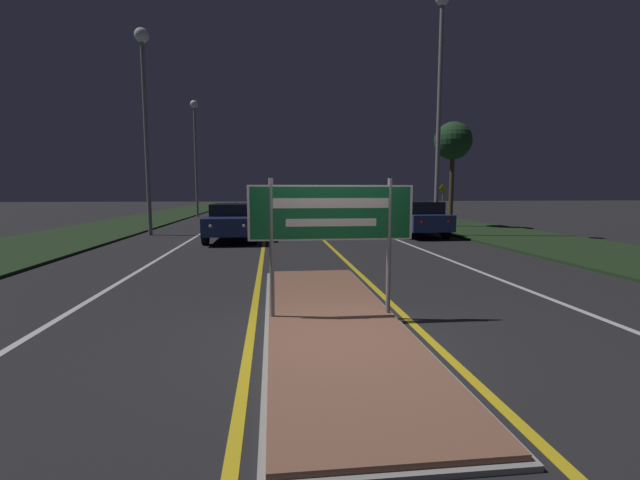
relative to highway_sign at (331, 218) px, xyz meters
name	(u,v)px	position (x,y,z in m)	size (l,w,h in m)	color
ground_plane	(339,337)	(0.00, -0.75, -1.57)	(160.00, 160.00, 0.00)	#232326
median_island	(331,318)	(0.00, 0.00, -1.53)	(2.01, 7.40, 0.10)	#999993
verge_left	(121,225)	(-9.50, 19.25, -1.53)	(5.00, 100.00, 0.08)	#1E3319
verge_right	(439,223)	(9.50, 19.25, -1.53)	(5.00, 100.00, 0.08)	#1E3319
centre_line_yellow_left	(267,219)	(-1.20, 24.25, -1.57)	(0.12, 70.00, 0.01)	gold
centre_line_yellow_right	(301,219)	(1.20, 24.25, -1.57)	(0.12, 70.00, 0.01)	gold
lane_line_white_left	(224,220)	(-4.20, 24.25, -1.57)	(0.12, 70.00, 0.01)	silver
lane_line_white_right	(342,219)	(4.20, 24.25, -1.57)	(0.12, 70.00, 0.01)	silver
edge_line_white_left	(181,220)	(-7.20, 24.25, -1.57)	(0.10, 70.00, 0.01)	silver
edge_line_white_right	(383,218)	(7.20, 24.25, -1.57)	(0.10, 70.00, 0.01)	silver
highway_sign	(331,218)	(0.00, 0.00, 0.00)	(2.48, 0.07, 2.07)	gray
streetlight_left_near	(144,91)	(-6.36, 13.69, 4.74)	(0.63, 0.63, 8.97)	gray
streetlight_left_far	(195,138)	(-6.63, 27.83, 4.47)	(0.59, 0.59, 8.83)	gray
streetlight_right_near	(440,76)	(6.20, 11.56, 5.21)	(0.58, 0.58, 10.15)	gray
car_receding_0	(416,217)	(5.54, 12.27, -0.77)	(1.90, 4.81, 1.53)	navy
car_receding_1	(378,210)	(5.96, 20.74, -0.79)	(1.97, 4.16, 1.48)	black
car_receding_2	(312,204)	(2.82, 33.24, -0.79)	(1.99, 4.49, 1.47)	navy
car_approaching_0	(233,221)	(-2.45, 11.28, -0.78)	(2.00, 4.65, 1.47)	navy
warning_sign	(443,199)	(9.75, 19.50, -0.08)	(0.60, 0.06, 2.35)	gray
roadside_palm_right	(453,142)	(8.83, 16.10, 3.03)	(2.00, 2.00, 5.60)	#4C3823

